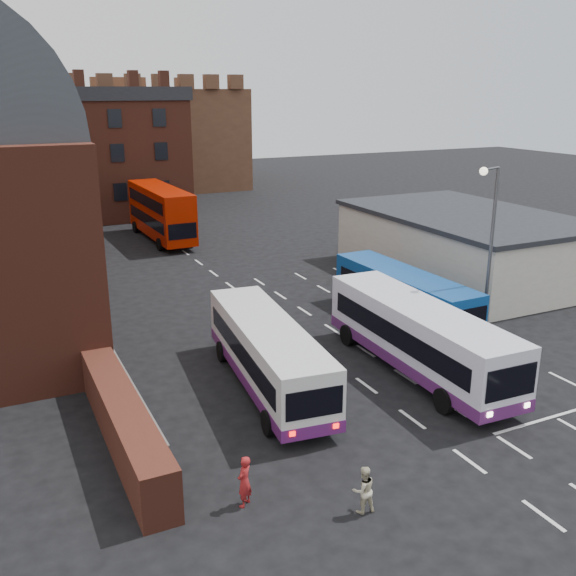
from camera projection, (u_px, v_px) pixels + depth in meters
name	position (u px, v px, depth m)	size (l,w,h in m)	color
ground	(400.00, 410.00, 25.00)	(180.00, 180.00, 0.00)	black
forecourt_wall	(124.00, 423.00, 22.20)	(1.20, 10.00, 1.80)	#602B1E
cream_building	(464.00, 243.00, 42.64)	(10.40, 16.40, 4.25)	beige
brick_terrace	(64.00, 161.00, 60.39)	(22.00, 10.00, 11.00)	brown
castle_keep	(140.00, 138.00, 82.43)	(22.00, 22.00, 12.00)	brown
bus_white_outbound	(268.00, 350.00, 26.43)	(3.53, 10.60, 2.84)	silver
bus_white_inbound	(419.00, 333.00, 27.88)	(3.11, 11.33, 3.07)	white
bus_blue	(404.00, 293.00, 34.11)	(2.70, 10.08, 2.74)	navy
bus_red_double	(161.00, 212.00, 52.49)	(2.97, 11.01, 4.38)	#A31500
street_lamp	(489.00, 236.00, 31.04)	(1.66, 0.79, 8.58)	#4F5052
pedestrian_red	(244.00, 481.00, 19.06)	(0.60, 0.39, 1.64)	maroon
pedestrian_beige	(363.00, 490.00, 18.80)	(0.72, 0.56, 1.48)	beige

